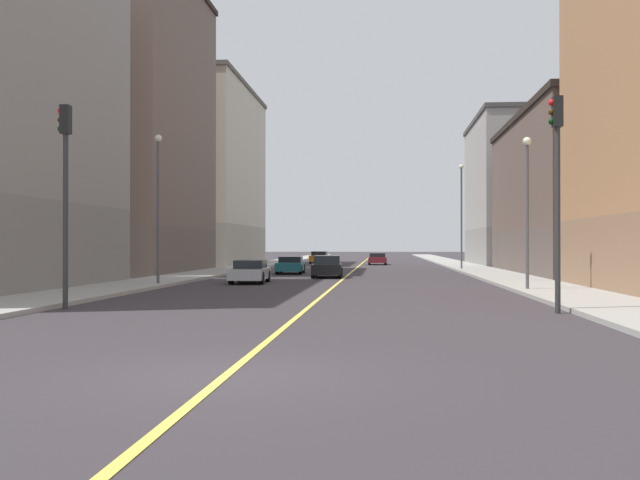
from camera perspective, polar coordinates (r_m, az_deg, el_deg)
ground_plane at (r=11.40m, az=-7.40°, el=-10.56°), size 400.00×400.00×0.00m
sidewalk_left at (r=60.43m, az=11.99°, el=-2.22°), size 3.53×168.00×0.15m
sidewalk_right at (r=61.20m, az=-6.30°, el=-2.20°), size 3.53×168.00×0.15m
lane_center_stripe at (r=60.04m, az=2.79°, el=-2.30°), size 0.16×154.00×0.01m
building_left_mid at (r=52.48m, az=20.39°, el=3.40°), size 9.93×22.08×10.91m
building_left_far at (r=75.08m, az=15.73°, el=3.68°), size 9.93×17.72×14.63m
building_right_midblock at (r=54.37m, az=-15.24°, el=8.80°), size 9.93×16.65×21.35m
building_right_distant at (r=75.59m, az=-9.26°, el=5.04°), size 9.93×21.35×18.30m
traffic_light_left_near at (r=22.42m, az=18.19°, el=4.98°), size 0.40×0.32×6.39m
traffic_light_right_near at (r=24.00m, az=-19.47°, el=4.63°), size 0.40×0.32×6.39m
street_lamp_left_near at (r=32.09m, az=16.03°, el=3.39°), size 0.36×0.36×6.47m
street_lamp_right_near at (r=35.92m, az=-12.65°, el=3.61°), size 0.36×0.36×7.22m
street_lamp_left_far at (r=58.21m, az=11.10°, el=2.61°), size 0.36×0.36×8.24m
car_orange at (r=78.69m, az=-0.04°, el=-1.39°), size 1.95×4.30×1.31m
car_maroon at (r=73.80m, az=4.55°, el=-1.49°), size 1.89×4.38×1.18m
car_silver at (r=38.36m, az=-5.53°, el=-2.49°), size 1.93×4.42×1.21m
car_teal at (r=50.65m, az=-2.33°, el=-1.99°), size 1.96×4.55×1.21m
car_black at (r=44.61m, az=0.58°, el=-2.12°), size 1.97×4.52×1.36m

